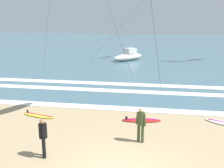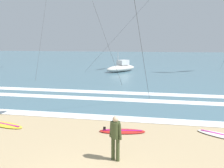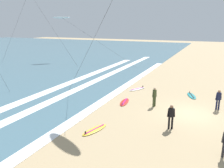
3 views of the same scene
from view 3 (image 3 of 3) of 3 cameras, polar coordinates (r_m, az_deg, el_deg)
ground_plane at (r=18.36m, az=18.58°, el=-6.97°), size 160.00×160.00×0.00m
wave_foam_shoreline at (r=19.72m, az=-2.93°, el=-4.66°), size 44.64×0.90×0.01m
wave_foam_mid_break at (r=21.57m, az=-13.05°, el=-3.33°), size 59.10×0.99×0.01m
wave_foam_outer_break at (r=24.15m, az=-14.91°, el=-1.53°), size 44.88×1.09×0.01m
surfer_background_far at (r=15.18m, az=14.35°, el=-7.33°), size 0.32×0.50×1.60m
surfer_right_near at (r=19.70m, az=24.75°, el=-3.16°), size 0.35×0.48×1.60m
surfer_left_near at (r=18.94m, az=10.42°, el=-2.70°), size 0.49×0.32×1.60m
surfboard_right_spare at (r=22.77m, az=19.00°, el=-2.73°), size 2.18×1.25×0.25m
surfboard_foreground_flat at (r=14.89m, az=-4.30°, el=-11.16°), size 2.18×1.10×0.25m
surfboard_left_pile at (r=23.86m, az=6.20°, el=-1.23°), size 2.14×1.50×0.25m
surfboard_near_water at (r=19.83m, az=3.08°, el=-4.45°), size 2.16×0.89×0.25m
kite_white_high_left at (r=43.82m, az=-12.19°, el=15.65°), size 3.20×16.38×7.87m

